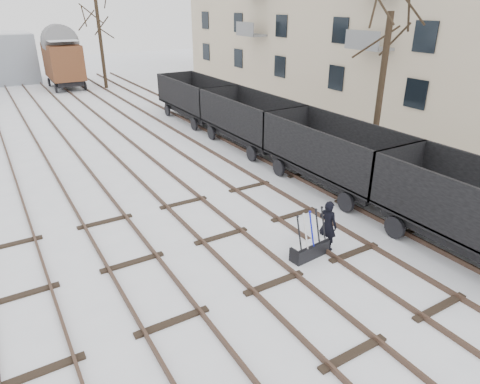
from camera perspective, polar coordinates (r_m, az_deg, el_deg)
The scene contains 10 objects.
ground at distance 12.04m, azimuth 4.55°, elevation -12.11°, with size 120.00×120.00×0.00m, color white.
tracks at distance 23.33m, azimuth -15.36°, elevation 5.67°, with size 13.90×52.00×0.16m.
ground_frame at distance 13.16m, azimuth 9.28°, elevation -7.44°, with size 1.33×0.55×1.49m.
worker at distance 13.41m, azimuth 11.63°, elevation -4.38°, with size 0.60×0.39×1.63m, color black.
freight_wagon_b at distance 18.01m, azimuth 12.25°, elevation 3.77°, with size 2.60×6.51×2.66m.
freight_wagon_c at distance 22.82m, azimuth 1.26°, elevation 8.60°, with size 2.60×6.51×2.66m.
freight_wagon_d at distance 28.27m, azimuth -5.84°, elevation 11.51°, with size 2.60×6.51×2.66m.
box_van_wagon at distance 41.97m, azimuth -22.55°, elevation 15.94°, with size 2.98×5.52×4.18m.
tree_near at distance 21.62m, azimuth 18.27°, elevation 12.95°, with size 0.30×0.30×6.73m, color black.
tree_far_right at distance 41.00m, azimuth -18.03°, elevation 18.13°, with size 0.30×0.30×7.30m, color black.
Camera 1 is at (-5.82, -7.80, 7.09)m, focal length 32.00 mm.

